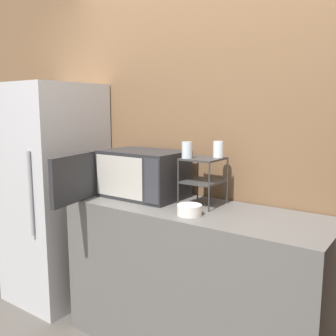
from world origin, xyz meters
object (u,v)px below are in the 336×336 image
(dish_rack, at_px, (203,171))
(glass_back_right, at_px, (218,149))
(microwave, at_px, (140,174))
(glass_front_left, at_px, (187,150))
(refrigerator, at_px, (54,193))
(bowl, at_px, (189,210))

(dish_rack, xyz_separation_m, glass_back_right, (0.06, 0.07, 0.13))
(microwave, relative_size, glass_front_left, 7.87)
(microwave, bearing_deg, refrigerator, -175.57)
(microwave, height_order, glass_back_right, glass_back_right)
(microwave, bearing_deg, bowl, -19.43)
(glass_back_right, bearing_deg, microwave, -165.40)
(glass_front_left, bearing_deg, microwave, 178.77)
(glass_front_left, xyz_separation_m, refrigerator, (-1.22, -0.06, -0.42))
(dish_rack, height_order, refrigerator, refrigerator)
(glass_front_left, relative_size, refrigerator, 0.06)
(refrigerator, bearing_deg, microwave, 4.43)
(microwave, height_order, refrigerator, refrigerator)
(bowl, bearing_deg, glass_back_right, 88.34)
(glass_front_left, height_order, bowl, glass_front_left)
(dish_rack, distance_m, bowl, 0.31)
(glass_back_right, bearing_deg, refrigerator, -171.60)
(dish_rack, height_order, glass_front_left, glass_front_left)
(refrigerator, bearing_deg, dish_rack, 5.67)
(dish_rack, bearing_deg, refrigerator, -174.33)
(microwave, xyz_separation_m, glass_back_right, (0.52, 0.14, 0.19))
(glass_front_left, bearing_deg, dish_rack, 44.14)
(bowl, bearing_deg, glass_front_left, 126.82)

